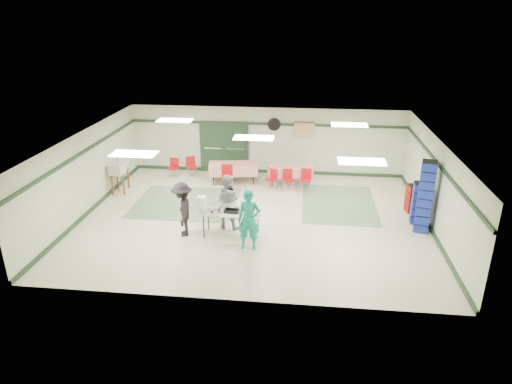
# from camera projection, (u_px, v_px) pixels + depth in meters

# --- Properties ---
(floor) EXTENTS (11.00, 11.00, 0.00)m
(floor) POSITION_uv_depth(u_px,v_px,m) (254.00, 218.00, 14.74)
(floor) COLOR beige
(floor) RESTS_ON ground
(ceiling) EXTENTS (11.00, 11.00, 0.00)m
(ceiling) POSITION_uv_depth(u_px,v_px,m) (254.00, 137.00, 13.74)
(ceiling) COLOR silver
(ceiling) RESTS_ON wall_back
(wall_back) EXTENTS (11.00, 0.00, 11.00)m
(wall_back) POSITION_uv_depth(u_px,v_px,m) (267.00, 141.00, 18.39)
(wall_back) COLOR beige
(wall_back) RESTS_ON floor
(wall_front) EXTENTS (11.00, 0.00, 11.00)m
(wall_front) POSITION_uv_depth(u_px,v_px,m) (230.00, 249.00, 10.09)
(wall_front) COLOR beige
(wall_front) RESTS_ON floor
(wall_left) EXTENTS (0.00, 9.00, 9.00)m
(wall_left) POSITION_uv_depth(u_px,v_px,m) (86.00, 173.00, 14.80)
(wall_left) COLOR beige
(wall_left) RESTS_ON floor
(wall_right) EXTENTS (0.00, 9.00, 9.00)m
(wall_right) POSITION_uv_depth(u_px,v_px,m) (436.00, 186.00, 13.67)
(wall_right) COLOR beige
(wall_right) RESTS_ON floor
(trim_back) EXTENTS (11.00, 0.06, 0.10)m
(trim_back) POSITION_uv_depth(u_px,v_px,m) (267.00, 124.00, 18.10)
(trim_back) COLOR #1D3621
(trim_back) RESTS_ON wall_back
(baseboard_back) EXTENTS (11.00, 0.06, 0.12)m
(baseboard_back) POSITION_uv_depth(u_px,v_px,m) (266.00, 171.00, 18.84)
(baseboard_back) COLOR #1D3621
(baseboard_back) RESTS_ON floor
(trim_left) EXTENTS (0.06, 9.00, 0.10)m
(trim_left) POSITION_uv_depth(u_px,v_px,m) (84.00, 152.00, 14.54)
(trim_left) COLOR #1D3621
(trim_left) RESTS_ON wall_back
(baseboard_left) EXTENTS (0.06, 9.00, 0.12)m
(baseboard_left) POSITION_uv_depth(u_px,v_px,m) (92.00, 209.00, 15.28)
(baseboard_left) COLOR #1D3621
(baseboard_left) RESTS_ON floor
(trim_right) EXTENTS (0.06, 9.00, 0.10)m
(trim_right) POSITION_uv_depth(u_px,v_px,m) (438.00, 164.00, 13.42)
(trim_right) COLOR #1D3621
(trim_right) RESTS_ON wall_back
(baseboard_right) EXTENTS (0.06, 9.00, 0.12)m
(baseboard_right) POSITION_uv_depth(u_px,v_px,m) (429.00, 225.00, 14.16)
(baseboard_right) COLOR #1D3621
(baseboard_right) RESTS_ON floor
(green_patch_a) EXTENTS (3.50, 3.00, 0.01)m
(green_patch_a) POSITION_uv_depth(u_px,v_px,m) (186.00, 203.00, 15.92)
(green_patch_a) COLOR gray
(green_patch_a) RESTS_ON floor
(green_patch_b) EXTENTS (2.50, 3.50, 0.01)m
(green_patch_b) POSITION_uv_depth(u_px,v_px,m) (339.00, 204.00, 15.84)
(green_patch_b) COLOR gray
(green_patch_b) RESTS_ON floor
(double_door_left) EXTENTS (0.90, 0.06, 2.10)m
(double_door_left) POSITION_uv_depth(u_px,v_px,m) (213.00, 147.00, 18.67)
(double_door_left) COLOR gray
(double_door_left) RESTS_ON floor
(double_door_right) EXTENTS (0.90, 0.06, 2.10)m
(double_door_right) POSITION_uv_depth(u_px,v_px,m) (236.00, 147.00, 18.57)
(double_door_right) COLOR gray
(double_door_right) RESTS_ON floor
(door_frame) EXTENTS (2.00, 0.03, 2.15)m
(door_frame) POSITION_uv_depth(u_px,v_px,m) (224.00, 147.00, 18.60)
(door_frame) COLOR #1D3621
(door_frame) RESTS_ON floor
(wall_fan) EXTENTS (0.50, 0.10, 0.50)m
(wall_fan) POSITION_uv_depth(u_px,v_px,m) (274.00, 124.00, 18.04)
(wall_fan) COLOR black
(wall_fan) RESTS_ON wall_back
(scroll_banner) EXTENTS (0.80, 0.02, 0.60)m
(scroll_banner) POSITION_uv_depth(u_px,v_px,m) (304.00, 130.00, 17.99)
(scroll_banner) COLOR #CCB47F
(scroll_banner) RESTS_ON wall_back
(serving_table) EXTENTS (1.78, 0.78, 0.76)m
(serving_table) POSITION_uv_depth(u_px,v_px,m) (231.00, 214.00, 13.36)
(serving_table) COLOR beige
(serving_table) RESTS_ON floor
(sheet_tray_right) EXTENTS (0.58, 0.45, 0.02)m
(sheet_tray_right) POSITION_uv_depth(u_px,v_px,m) (251.00, 213.00, 13.27)
(sheet_tray_right) COLOR silver
(sheet_tray_right) RESTS_ON serving_table
(sheet_tray_mid) EXTENTS (0.61, 0.47, 0.02)m
(sheet_tray_mid) POSITION_uv_depth(u_px,v_px,m) (229.00, 210.00, 13.47)
(sheet_tray_mid) COLOR silver
(sheet_tray_mid) RESTS_ON serving_table
(sheet_tray_left) EXTENTS (0.60, 0.47, 0.02)m
(sheet_tray_left) POSITION_uv_depth(u_px,v_px,m) (210.00, 213.00, 13.28)
(sheet_tray_left) COLOR silver
(sheet_tray_left) RESTS_ON serving_table
(baking_pan) EXTENTS (0.45, 0.29, 0.08)m
(baking_pan) POSITION_uv_depth(u_px,v_px,m) (232.00, 211.00, 13.33)
(baking_pan) COLOR black
(baking_pan) RESTS_ON serving_table
(foam_box_stack) EXTENTS (0.25, 0.23, 0.45)m
(foam_box_stack) POSITION_uv_depth(u_px,v_px,m) (202.00, 204.00, 13.35)
(foam_box_stack) COLOR white
(foam_box_stack) RESTS_ON serving_table
(volunteer_teal) EXTENTS (0.64, 0.43, 1.74)m
(volunteer_teal) POSITION_uv_depth(u_px,v_px,m) (249.00, 220.00, 12.57)
(volunteer_teal) COLOR #148977
(volunteer_teal) RESTS_ON floor
(volunteer_grey) EXTENTS (0.95, 0.80, 1.71)m
(volunteer_grey) POSITION_uv_depth(u_px,v_px,m) (227.00, 201.00, 13.85)
(volunteer_grey) COLOR gray
(volunteer_grey) RESTS_ON floor
(volunteer_dark) EXTENTS (0.88, 1.19, 1.65)m
(volunteer_dark) POSITION_uv_depth(u_px,v_px,m) (183.00, 209.00, 13.37)
(volunteer_dark) COLOR black
(volunteer_dark) RESTS_ON floor
(dining_table_a) EXTENTS (1.79, 0.99, 0.77)m
(dining_table_a) POSITION_uv_depth(u_px,v_px,m) (290.00, 170.00, 17.40)
(dining_table_a) COLOR red
(dining_table_a) RESTS_ON floor
(dining_table_b) EXTENTS (1.96, 1.10, 0.77)m
(dining_table_b) POSITION_uv_depth(u_px,v_px,m) (233.00, 168.00, 17.62)
(dining_table_b) COLOR red
(dining_table_b) RESTS_ON floor
(chair_a) EXTENTS (0.48, 0.48, 0.80)m
(chair_a) POSITION_uv_depth(u_px,v_px,m) (288.00, 177.00, 16.90)
(chair_a) COLOR #B10E14
(chair_a) RESTS_ON floor
(chair_b) EXTENTS (0.44, 0.44, 0.78)m
(chair_b) POSITION_uv_depth(u_px,v_px,m) (272.00, 177.00, 16.97)
(chair_b) COLOR #B10E14
(chair_b) RESTS_ON floor
(chair_c) EXTENTS (0.42, 0.42, 0.83)m
(chair_c) POSITION_uv_depth(u_px,v_px,m) (306.00, 177.00, 16.83)
(chair_c) COLOR #B10E14
(chair_c) RESTS_ON floor
(chair_d) EXTENTS (0.49, 0.49, 0.88)m
(chair_d) POSITION_uv_depth(u_px,v_px,m) (227.00, 174.00, 17.13)
(chair_d) COLOR #B10E14
(chair_d) RESTS_ON floor
(chair_loose_a) EXTENTS (0.51, 0.51, 0.81)m
(chair_loose_a) POSITION_uv_depth(u_px,v_px,m) (191.00, 165.00, 18.27)
(chair_loose_a) COLOR #B10E14
(chair_loose_a) RESTS_ON floor
(chair_loose_b) EXTENTS (0.42, 0.42, 0.80)m
(chair_loose_b) POSITION_uv_depth(u_px,v_px,m) (174.00, 166.00, 18.16)
(chair_loose_b) COLOR #B10E14
(chair_loose_b) RESTS_ON floor
(crate_stack_blue_a) EXTENTS (0.52, 0.52, 2.23)m
(crate_stack_blue_a) POSITION_uv_depth(u_px,v_px,m) (425.00, 197.00, 13.49)
(crate_stack_blue_a) COLOR #1B2FA6
(crate_stack_blue_a) RESTS_ON floor
(crate_stack_red) EXTENTS (0.44, 0.44, 0.96)m
(crate_stack_red) POSITION_uv_depth(u_px,v_px,m) (412.00, 198.00, 15.04)
(crate_stack_red) COLOR maroon
(crate_stack_red) RESTS_ON floor
(crate_stack_blue_b) EXTENTS (0.46, 0.46, 1.34)m
(crate_stack_blue_b) POSITION_uv_depth(u_px,v_px,m) (419.00, 203.00, 14.20)
(crate_stack_blue_b) COLOR #1B2FA6
(crate_stack_blue_b) RESTS_ON floor
(printer_table) EXTENTS (0.60, 0.85, 0.74)m
(printer_table) POSITION_uv_depth(u_px,v_px,m) (120.00, 176.00, 16.67)
(printer_table) COLOR brown
(printer_table) RESTS_ON floor
(office_printer) EXTENTS (0.54, 0.49, 0.39)m
(office_printer) POSITION_uv_depth(u_px,v_px,m) (117.00, 169.00, 16.38)
(office_printer) COLOR #B1B0AC
(office_printer) RESTS_ON printer_table
(broom) EXTENTS (0.04, 0.23, 1.42)m
(broom) POSITION_uv_depth(u_px,v_px,m) (119.00, 171.00, 16.80)
(broom) COLOR brown
(broom) RESTS_ON floor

